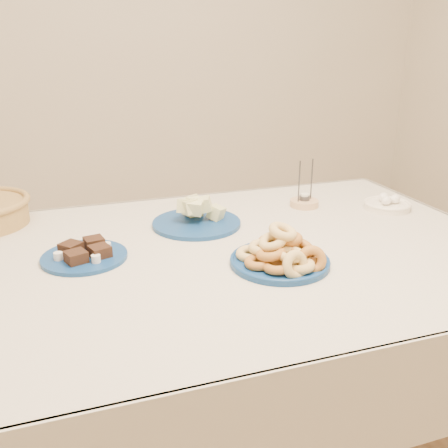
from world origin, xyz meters
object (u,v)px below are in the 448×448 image
at_px(dining_table, 218,285).
at_px(candle_holder, 304,202).
at_px(donut_platter, 282,255).
at_px(melon_plate, 196,216).
at_px(brownie_plate, 85,254).
at_px(egg_bowl, 387,204).

relative_size(dining_table, candle_holder, 10.01).
bearing_deg(donut_platter, dining_table, 132.27).
relative_size(melon_plate, brownie_plate, 0.94).
xyz_separation_m(dining_table, candle_holder, (0.42, 0.29, 0.12)).
xyz_separation_m(candle_holder, egg_bowl, (0.27, -0.12, 0.00)).
height_order(donut_platter, candle_holder, candle_holder).
distance_m(melon_plate, egg_bowl, 0.69).
bearing_deg(candle_holder, egg_bowl, -24.51).
height_order(candle_holder, egg_bowl, candle_holder).
xyz_separation_m(dining_table, melon_plate, (0.00, 0.23, 0.14)).
xyz_separation_m(melon_plate, egg_bowl, (0.69, -0.06, -0.01)).
xyz_separation_m(donut_platter, candle_holder, (0.29, 0.43, -0.01)).
xyz_separation_m(donut_platter, egg_bowl, (0.56, 0.31, -0.01)).
relative_size(dining_table, melon_plate, 5.95).
bearing_deg(brownie_plate, melon_plate, 23.87).
height_order(dining_table, donut_platter, donut_platter).
xyz_separation_m(donut_platter, melon_plate, (-0.13, 0.37, 0.00)).
height_order(melon_plate, egg_bowl, melon_plate).
bearing_deg(brownie_plate, egg_bowl, 5.46).
distance_m(donut_platter, brownie_plate, 0.54).
distance_m(donut_platter, melon_plate, 0.39).
relative_size(dining_table, brownie_plate, 5.57).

